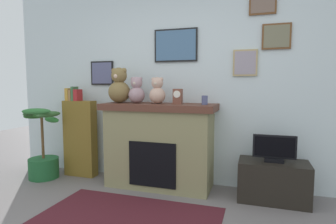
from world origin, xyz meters
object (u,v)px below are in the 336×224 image
(candle_jar, at_px, (205,100))
(teddy_bear_grey, at_px, (157,92))
(teddy_bear_cream, at_px, (137,91))
(bookshelf, at_px, (80,136))
(potted_plant, at_px, (43,155))
(tv_stand, at_px, (273,181))
(teddy_bear_brown, at_px, (119,87))
(fireplace, at_px, (159,145))
(mantel_clock, at_px, (178,96))
(television, at_px, (274,150))

(candle_jar, height_order, teddy_bear_grey, teddy_bear_grey)
(teddy_bear_cream, relative_size, teddy_bear_grey, 1.02)
(bookshelf, distance_m, potted_plant, 0.55)
(bookshelf, relative_size, potted_plant, 1.28)
(tv_stand, height_order, candle_jar, candle_jar)
(teddy_bear_brown, bearing_deg, teddy_bear_cream, 0.04)
(teddy_bear_cream, bearing_deg, fireplace, 3.50)
(potted_plant, height_order, tv_stand, potted_plant)
(tv_stand, distance_m, mantel_clock, 1.45)
(potted_plant, bearing_deg, television, 3.03)
(television, distance_m, candle_jar, 0.94)
(bookshelf, xyz_separation_m, candle_jar, (1.79, -0.07, 0.54))
(mantel_clock, relative_size, teddy_bear_grey, 0.56)
(tv_stand, height_order, teddy_bear_brown, teddy_bear_brown)
(teddy_bear_brown, distance_m, teddy_bear_cream, 0.25)
(potted_plant, height_order, teddy_bear_brown, teddy_bear_brown)
(television, height_order, teddy_bear_cream, teddy_bear_cream)
(bookshelf, xyz_separation_m, television, (2.57, -0.10, 0.02))
(television, bearing_deg, mantel_clock, 178.63)
(teddy_bear_cream, bearing_deg, mantel_clock, -0.08)
(potted_plant, bearing_deg, fireplace, 7.12)
(candle_jar, height_order, teddy_bear_cream, teddy_bear_cream)
(bookshelf, relative_size, teddy_bear_cream, 3.78)
(fireplace, bearing_deg, mantel_clock, -4.42)
(tv_stand, bearing_deg, bookshelf, 177.77)
(tv_stand, xyz_separation_m, teddy_bear_grey, (-1.37, 0.03, 0.98))
(potted_plant, bearing_deg, teddy_bear_grey, 6.56)
(fireplace, bearing_deg, tv_stand, -1.87)
(fireplace, relative_size, mantel_clock, 7.73)
(teddy_bear_cream, height_order, teddy_bear_grey, teddy_bear_cream)
(candle_jar, bearing_deg, teddy_bear_brown, -179.97)
(fireplace, height_order, television, fireplace)
(bookshelf, height_order, mantel_clock, bookshelf)
(fireplace, distance_m, candle_jar, 0.81)
(candle_jar, relative_size, teddy_bear_brown, 0.24)
(fireplace, relative_size, bookshelf, 1.13)
(potted_plant, relative_size, teddy_bear_brown, 2.18)
(fireplace, distance_m, teddy_bear_grey, 0.67)
(fireplace, bearing_deg, potted_plant, -172.88)
(candle_jar, xyz_separation_m, teddy_bear_brown, (-1.11, -0.00, 0.15))
(mantel_clock, xyz_separation_m, teddy_bear_brown, (-0.79, 0.00, 0.11))
(fireplace, height_order, tv_stand, fireplace)
(mantel_clock, xyz_separation_m, teddy_bear_grey, (-0.26, 0.00, 0.05))
(bookshelf, xyz_separation_m, potted_plant, (-0.42, -0.26, -0.24))
(bookshelf, height_order, television, bookshelf)
(television, bearing_deg, potted_plant, -176.97)
(teddy_bear_cream, xyz_separation_m, teddy_bear_grey, (0.28, 0.00, -0.00))
(potted_plant, height_order, teddy_bear_grey, teddy_bear_grey)
(potted_plant, height_order, mantel_clock, mantel_clock)
(candle_jar, relative_size, mantel_clock, 0.58)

